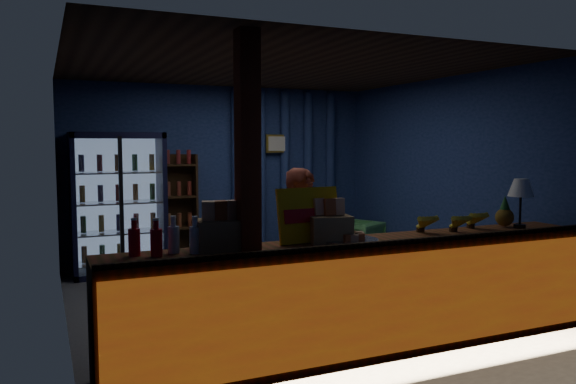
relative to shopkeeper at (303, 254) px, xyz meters
name	(u,v)px	position (x,y,z in m)	size (l,w,h in m)	color
ground	(279,295)	(0.35, 1.40, -0.77)	(4.60, 4.60, 0.00)	#515154
room_walls	(279,160)	(0.35, 1.40, 0.80)	(4.60, 4.60, 4.60)	navy
counter	(367,296)	(0.35, -0.51, -0.29)	(4.40, 0.57, 0.99)	brown
support_post	(248,204)	(-0.70, -0.50, 0.53)	(0.16, 0.16, 2.60)	maroon
beverage_cooler	(118,205)	(-1.20, 3.32, 0.16)	(1.20, 0.62, 1.90)	black
bottle_shelf	(178,211)	(-0.35, 3.46, 0.02)	(0.50, 0.28, 1.60)	#3A2712
curtain_folds	(285,173)	(1.35, 3.54, 0.53)	(1.74, 0.14, 2.50)	navy
framed_picture	(277,144)	(1.20, 3.50, 0.98)	(0.36, 0.04, 0.28)	gold
shopkeeper	(303,254)	(0.00, 0.00, 0.00)	(0.56, 0.37, 1.54)	#973B29
green_chair	(358,240)	(2.25, 2.82, -0.48)	(0.62, 0.64, 0.58)	#5FBE63
side_table	(317,245)	(1.53, 2.78, -0.50)	(0.68, 0.58, 0.63)	#3A2712
yellow_sign	(309,215)	(-0.13, -0.38, 0.40)	(0.57, 0.16, 0.45)	#DEB40B
soda_bottles	(165,239)	(-1.31, -0.42, 0.29)	(0.51, 0.17, 0.28)	red
snack_box_left	(219,232)	(-0.90, -0.40, 0.31)	(0.37, 0.31, 0.38)	#967148
snack_box_centre	(329,226)	(0.03, -0.43, 0.31)	(0.39, 0.34, 0.36)	#967148
pastry_tray	(349,239)	(0.18, -0.51, 0.21)	(0.48, 0.48, 0.08)	silver
banana_bunches	(452,221)	(1.33, -0.39, 0.27)	(0.84, 0.32, 0.18)	yellow
table_lamp	(521,190)	(2.05, -0.50, 0.55)	(0.24, 0.24, 0.47)	black
pineapple	(505,214)	(1.96, -0.40, 0.30)	(0.17, 0.17, 0.30)	#885F18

